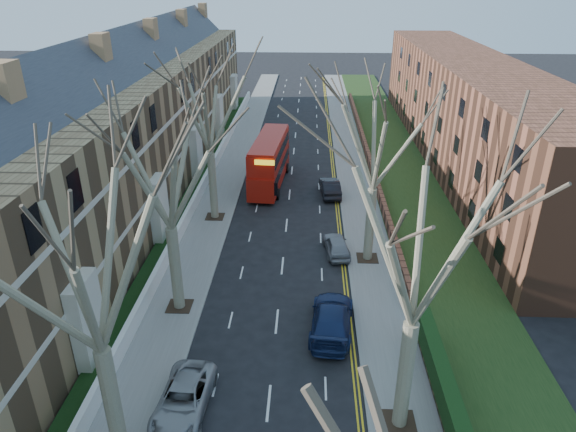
# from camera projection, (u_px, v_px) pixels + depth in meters

# --- Properties ---
(pavement_left) EXTENTS (3.00, 102.00, 0.12)m
(pavement_left) POSITION_uv_depth(u_px,v_px,m) (231.00, 169.00, 50.45)
(pavement_left) COLOR slate
(pavement_left) RESTS_ON ground
(pavement_right) EXTENTS (3.00, 102.00, 0.12)m
(pavement_right) POSITION_uv_depth(u_px,v_px,m) (353.00, 171.00, 50.00)
(pavement_right) COLOR slate
(pavement_right) RESTS_ON ground
(terrace_left) EXTENTS (9.70, 78.00, 13.60)m
(terrace_left) POSITION_uv_depth(u_px,v_px,m) (119.00, 138.00, 41.17)
(terrace_left) COLOR brown
(terrace_left) RESTS_ON ground
(flats_right) EXTENTS (13.97, 54.00, 10.00)m
(flats_right) POSITION_uv_depth(u_px,v_px,m) (469.00, 112.00, 51.04)
(flats_right) COLOR brown
(flats_right) RESTS_ON ground
(front_wall_left) EXTENTS (0.30, 78.00, 1.00)m
(front_wall_left) POSITION_uv_depth(u_px,v_px,m) (198.00, 196.00, 43.06)
(front_wall_left) COLOR white
(front_wall_left) RESTS_ON ground
(grass_verge_right) EXTENTS (6.00, 102.00, 0.06)m
(grass_verge_right) POSITION_uv_depth(u_px,v_px,m) (400.00, 171.00, 49.79)
(grass_verge_right) COLOR #1B3412
(grass_verge_right) RESTS_ON ground
(tree_left_mid) EXTENTS (10.50, 10.50, 14.71)m
(tree_left_mid) POSITION_uv_depth(u_px,v_px,m) (81.00, 248.00, 16.60)
(tree_left_mid) COLOR #706950
(tree_left_mid) RESTS_ON ground
(tree_left_far) EXTENTS (10.15, 10.15, 14.22)m
(tree_left_far) POSITION_uv_depth(u_px,v_px,m) (163.00, 157.00, 25.75)
(tree_left_far) COLOR #706950
(tree_left_far) RESTS_ON ground
(tree_left_dist) EXTENTS (10.50, 10.50, 14.71)m
(tree_left_dist) POSITION_uv_depth(u_px,v_px,m) (207.00, 97.00, 36.43)
(tree_left_dist) COLOR #706950
(tree_left_dist) RESTS_ON ground
(tree_right_mid) EXTENTS (10.50, 10.50, 14.71)m
(tree_right_mid) POSITION_uv_depth(u_px,v_px,m) (424.00, 227.00, 17.97)
(tree_right_mid) COLOR #706950
(tree_right_mid) RESTS_ON ground
(tree_right_far) EXTENTS (10.15, 10.15, 14.22)m
(tree_right_far) POSITION_uv_depth(u_px,v_px,m) (377.00, 126.00, 30.72)
(tree_right_far) COLOR #706950
(tree_right_far) RESTS_ON ground
(double_decker_bus) EXTENTS (3.20, 10.32, 4.28)m
(double_decker_bus) POSITION_uv_depth(u_px,v_px,m) (270.00, 163.00, 46.08)
(double_decker_bus) COLOR #A0150B
(double_decker_bus) RESTS_ON ground
(car_left_far) EXTENTS (2.43, 4.76, 1.29)m
(car_left_far) POSITION_uv_depth(u_px,v_px,m) (184.00, 399.00, 22.56)
(car_left_far) COLOR #929397
(car_left_far) RESTS_ON ground
(car_right_near) EXTENTS (2.68, 5.56, 1.56)m
(car_right_near) POSITION_uv_depth(u_px,v_px,m) (332.00, 318.00, 27.57)
(car_right_near) COLOR #15234C
(car_right_near) RESTS_ON ground
(car_right_mid) EXTENTS (1.99, 3.93, 1.28)m
(car_right_mid) POSITION_uv_depth(u_px,v_px,m) (337.00, 245.00, 35.22)
(car_right_mid) COLOR gray
(car_right_mid) RESTS_ON ground
(car_right_far) EXTENTS (1.90, 4.44, 1.42)m
(car_right_far) POSITION_uv_depth(u_px,v_px,m) (330.00, 187.00, 44.52)
(car_right_far) COLOR black
(car_right_far) RESTS_ON ground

